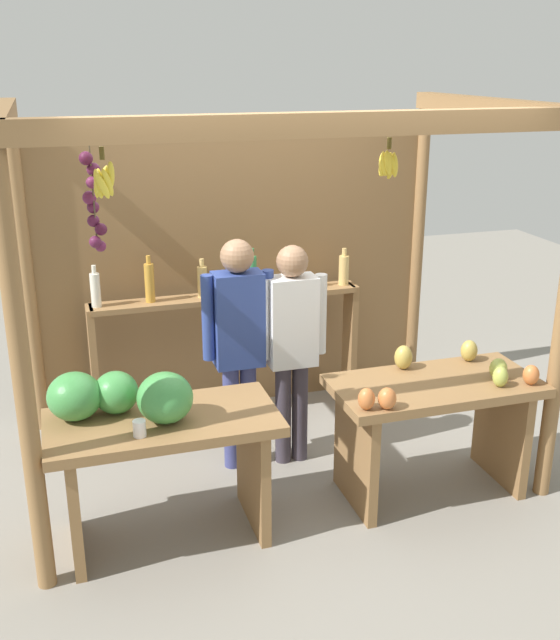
# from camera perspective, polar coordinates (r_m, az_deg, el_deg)

# --- Properties ---
(ground_plane) EXTENTS (12.00, 12.00, 0.00)m
(ground_plane) POSITION_cam_1_polar(r_m,az_deg,el_deg) (5.41, -0.60, -10.31)
(ground_plane) COLOR gray
(ground_plane) RESTS_ON ground
(market_stall) EXTENTS (3.20, 2.01, 2.42)m
(market_stall) POSITION_cam_1_polar(r_m,az_deg,el_deg) (5.30, -2.13, 5.37)
(market_stall) COLOR olive
(market_stall) RESTS_ON ground
(fruit_counter_left) EXTENTS (1.32, 0.67, 1.06)m
(fruit_counter_left) POSITION_cam_1_polar(r_m,az_deg,el_deg) (4.33, -10.04, -8.24)
(fruit_counter_left) COLOR olive
(fruit_counter_left) RESTS_ON ground
(fruit_counter_right) EXTENTS (1.29, 0.66, 0.93)m
(fruit_counter_right) POSITION_cam_1_polar(r_m,az_deg,el_deg) (4.86, 11.62, -6.67)
(fruit_counter_right) COLOR olive
(fruit_counter_right) RESTS_ON ground
(bottle_shelf_unit) EXTENTS (2.05, 0.22, 1.34)m
(bottle_shelf_unit) POSITION_cam_1_polar(r_m,az_deg,el_deg) (5.68, -4.00, -0.06)
(bottle_shelf_unit) COLOR olive
(bottle_shelf_unit) RESTS_ON ground
(vendor_man) EXTENTS (0.48, 0.22, 1.60)m
(vendor_man) POSITION_cam_1_polar(r_m,az_deg,el_deg) (4.92, -3.16, -1.15)
(vendor_man) COLOR #3D427E
(vendor_man) RESTS_ON ground
(vendor_woman) EXTENTS (0.48, 0.21, 1.54)m
(vendor_woman) POSITION_cam_1_polar(r_m,az_deg,el_deg) (5.00, 0.91, -1.28)
(vendor_woman) COLOR #3E3743
(vendor_woman) RESTS_ON ground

